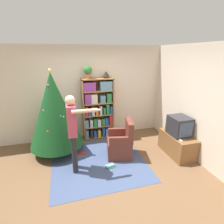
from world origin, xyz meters
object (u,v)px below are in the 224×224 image
Objects in this scene: television at (179,126)px; armchair at (121,144)px; bookshelf at (98,109)px; christmas_tree at (54,110)px; table_lamp at (106,74)px; potted_plant at (88,71)px; standing_person at (73,128)px.

television is 0.53× the size of armchair.
bookshelf is 1.28m from christmas_tree.
armchair is 4.60× the size of table_lamp.
bookshelf is 8.73× the size of table_lamp.
potted_plant reaches higher than christmas_tree.
potted_plant is at bearing 29.04° from christmas_tree.
standing_person is (0.37, -0.87, -0.13)m from christmas_tree.
potted_plant reaches higher than standing_person.
potted_plant is (-0.56, 1.13, 1.61)m from armchair.
bookshelf is at bearing -151.80° from armchair.
christmas_tree is at bearing 162.04° from television.
christmas_tree is (-2.83, 0.92, 0.35)m from television.
television is at bearing -17.96° from christmas_tree.
armchair is at bearing -22.76° from christmas_tree.
standing_person reaches higher than armchair.
christmas_tree reaches higher than table_lamp.
armchair is (-1.35, 0.30, -0.43)m from television.
bookshelf reaches higher than television.
standing_person is 8.22× the size of table_lamp.
potted_plant is at bearing 159.26° from standing_person.
christmas_tree is 1.34m from potted_plant.
table_lamp is at bearing 1.83° from bookshelf.
television is at bearing -40.29° from bookshelf.
christmas_tree is at bearing -100.42° from armchair.
armchair is at bearing -63.63° from potted_plant.
armchair is at bearing 103.89° from standing_person.
armchair is at bearing -74.14° from bookshelf.
christmas_tree reaches higher than armchair.
christmas_tree is 6.28× the size of potted_plant.
christmas_tree is at bearing -156.59° from bookshelf.
potted_plant reaches higher than table_lamp.
standing_person is at bearing -64.76° from armchair.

